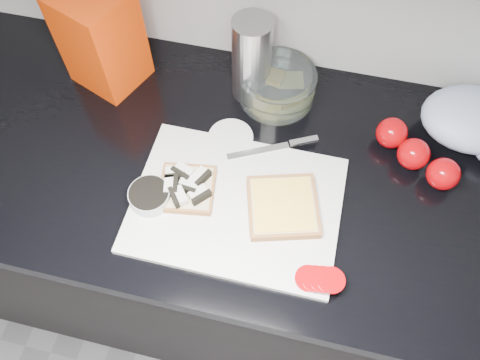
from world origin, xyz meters
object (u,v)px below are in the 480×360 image
object	(u,v)px
glass_bowl	(277,85)
bread_bag	(101,38)
cutting_board	(236,204)
steel_canister	(251,60)

from	to	relation	value
glass_bowl	bread_bag	world-z (taller)	bread_bag
glass_bowl	cutting_board	bearing A→B (deg)	-94.23
cutting_board	glass_bowl	bearing A→B (deg)	85.77
bread_bag	steel_canister	distance (m)	0.32
glass_bowl	steel_canister	bearing A→B (deg)	179.64
cutting_board	glass_bowl	world-z (taller)	glass_bowl
cutting_board	glass_bowl	xyz separation A→B (m)	(0.02, 0.29, 0.03)
glass_bowl	steel_canister	world-z (taller)	steel_canister
bread_bag	steel_canister	size ratio (longest dim) A/B	1.12
cutting_board	steel_canister	xyz separation A→B (m)	(-0.04, 0.29, 0.09)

